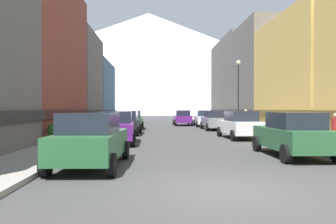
{
  "coord_description": "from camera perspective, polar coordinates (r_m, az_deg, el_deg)",
  "views": [
    {
      "loc": [
        -1.75,
        -7.47,
        1.9
      ],
      "look_at": [
        -0.1,
        30.14,
        1.58
      ],
      "focal_mm": 34.45,
      "sensor_mm": 36.0,
      "label": 1
    }
  ],
  "objects": [
    {
      "name": "storefront_right_2",
      "position": [
        36.34,
        19.07,
        5.84
      ],
      "size": [
        8.41,
        8.41,
        10.96
      ],
      "color": "#66605B",
      "rests_on": "ground"
    },
    {
      "name": "storefront_left_2",
      "position": [
        33.93,
        -18.53,
        4.94
      ],
      "size": [
        7.44,
        8.62,
        9.42
      ],
      "color": "#66605B",
      "rests_on": "ground"
    },
    {
      "name": "car_right_3",
      "position": [
        35.71,
        6.42,
        -1.11
      ],
      "size": [
        2.21,
        4.47,
        1.78
      ],
      "color": "silver",
      "rests_on": "ground"
    },
    {
      "name": "storefront_right_3",
      "position": [
        46.66,
        13.04,
        5.03
      ],
      "size": [
        6.73,
        13.67,
        11.56
      ],
      "color": "#66605B",
      "rests_on": "ground"
    },
    {
      "name": "car_right_2",
      "position": [
        29.74,
        8.24,
        -1.44
      ],
      "size": [
        2.07,
        4.41,
        1.78
      ],
      "color": "slate",
      "rests_on": "ground"
    },
    {
      "name": "streetlamp_right",
      "position": [
        27.79,
        12.33,
        4.79
      ],
      "size": [
        0.36,
        0.36,
        5.86
      ],
      "color": "black",
      "rests_on": "sidewalk_right"
    },
    {
      "name": "car_right_1",
      "position": [
        21.29,
        12.61,
        -2.21
      ],
      "size": [
        2.24,
        4.48,
        1.78
      ],
      "color": "silver",
      "rests_on": "ground"
    },
    {
      "name": "sidewalk_right",
      "position": [
        43.25,
        8.15,
        -1.93
      ],
      "size": [
        2.5,
        100.0,
        0.15
      ],
      "primitive_type": "cube",
      "color": "gray",
      "rests_on": "ground"
    },
    {
      "name": "pedestrian_1",
      "position": [
        32.55,
        11.71,
        -1.31
      ],
      "size": [
        0.36,
        0.36,
        1.6
      ],
      "color": "maroon",
      "rests_on": "sidewalk_right"
    },
    {
      "name": "storefront_left_3",
      "position": [
        43.87,
        -16.3,
        3.06
      ],
      "size": [
        9.68,
        10.95,
        8.05
      ],
      "color": "slate",
      "rests_on": "ground"
    },
    {
      "name": "potted_plant_0",
      "position": [
        27.51,
        -13.53,
        -1.98
      ],
      "size": [
        0.65,
        0.65,
        0.97
      ],
      "color": "brown",
      "rests_on": "sidewalk_left"
    },
    {
      "name": "potted_plant_1",
      "position": [
        18.0,
        -19.5,
        -3.21
      ],
      "size": [
        0.74,
        0.74,
        1.03
      ],
      "color": "brown",
      "rests_on": "sidewalk_left"
    },
    {
      "name": "car_left_2",
      "position": [
        24.32,
        -7.36,
        -1.87
      ],
      "size": [
        2.15,
        4.44,
        1.78
      ],
      "color": "black",
      "rests_on": "ground"
    },
    {
      "name": "car_left_1",
      "position": [
        18.04,
        -9.06,
        -2.69
      ],
      "size": [
        2.24,
        4.48,
        1.78
      ],
      "color": "#591E72",
      "rests_on": "ground"
    },
    {
      "name": "car_left_3",
      "position": [
        30.74,
        -6.34,
        -1.37
      ],
      "size": [
        2.08,
        4.41,
        1.78
      ],
      "color": "#265933",
      "rests_on": "ground"
    },
    {
      "name": "car_left_0",
      "position": [
        10.89,
        -13.41,
        -4.79
      ],
      "size": [
        2.18,
        4.45,
        1.78
      ],
      "color": "#265933",
      "rests_on": "ground"
    },
    {
      "name": "pedestrian_0",
      "position": [
        15.99,
        27.56,
        -3.23
      ],
      "size": [
        0.36,
        0.36,
        1.59
      ],
      "color": "maroon",
      "rests_on": "sidewalk_right"
    },
    {
      "name": "car_driving_0",
      "position": [
        37.84,
        2.56,
        -1.02
      ],
      "size": [
        2.06,
        4.4,
        1.78
      ],
      "color": "#591E72",
      "rests_on": "ground"
    },
    {
      "name": "ground_plane",
      "position": [
        7.9,
        10.66,
        -13.44
      ],
      "size": [
        400.0,
        400.0,
        0.0
      ],
      "primitive_type": "plane",
      "color": "#3A3A3A"
    },
    {
      "name": "pedestrian_2",
      "position": [
        28.88,
        13.57,
        -1.39
      ],
      "size": [
        0.36,
        0.36,
        1.74
      ],
      "color": "navy",
      "rests_on": "sidewalk_right"
    },
    {
      "name": "sidewalk_left",
      "position": [
        42.74,
        -8.56,
        -1.96
      ],
      "size": [
        2.5,
        100.0,
        0.15
      ],
      "primitive_type": "cube",
      "color": "gray",
      "rests_on": "ground"
    },
    {
      "name": "mountain_backdrop",
      "position": [
        270.3,
        -3.47,
        8.75
      ],
      "size": [
        347.32,
        347.32,
        81.45
      ],
      "primitive_type": "cone",
      "color": "silver",
      "rests_on": "ground"
    },
    {
      "name": "car_right_0",
      "position": [
        13.82,
        21.21,
        -3.69
      ],
      "size": [
        2.11,
        4.42,
        1.78
      ],
      "color": "#265933",
      "rests_on": "ground"
    },
    {
      "name": "storefront_left_1",
      "position": [
        24.39,
        -24.42,
        8.37
      ],
      "size": [
        6.8,
        11.18,
        10.87
      ],
      "color": "brown",
      "rests_on": "ground"
    }
  ]
}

